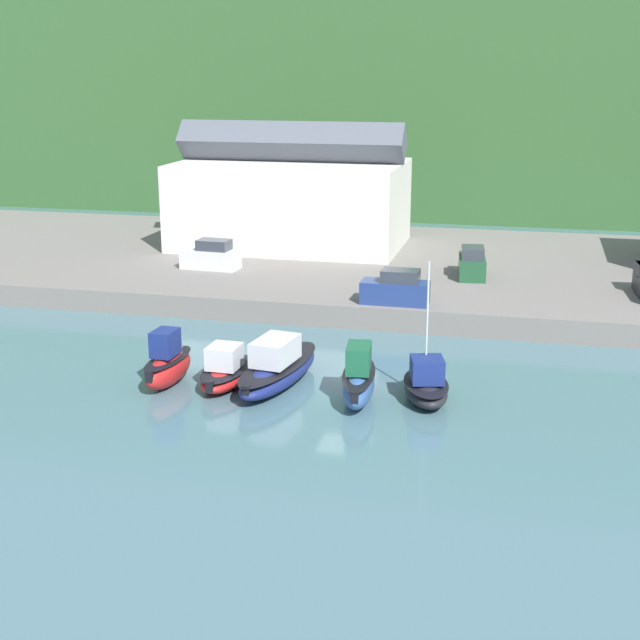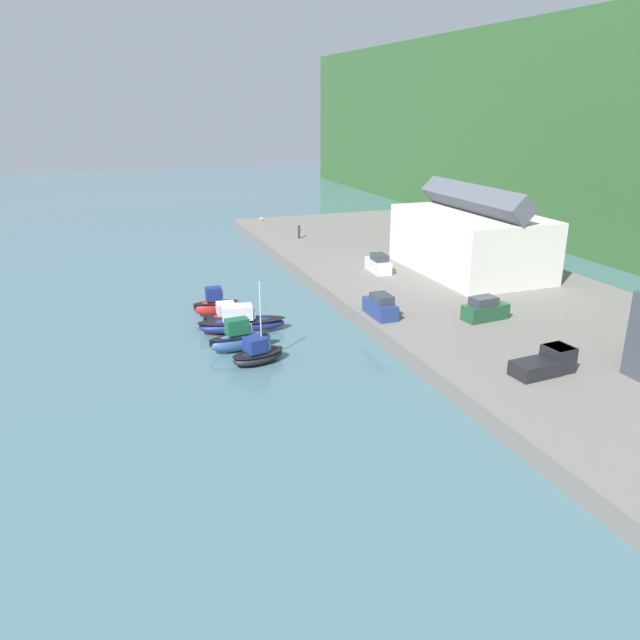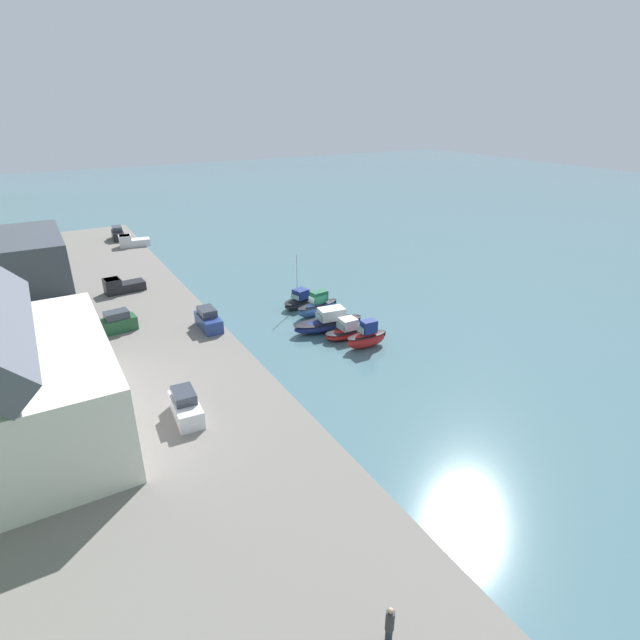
% 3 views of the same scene
% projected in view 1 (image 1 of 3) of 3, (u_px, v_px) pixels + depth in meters
% --- Properties ---
extents(ground_plane, '(320.00, 320.00, 0.00)m').
position_uv_depth(ground_plane, '(345.00, 398.00, 43.82)').
color(ground_plane, '#476B75').
extents(hillside_backdrop, '(240.00, 56.32, 31.84)m').
position_uv_depth(hillside_backdrop, '(475.00, 65.00, 113.88)').
color(hillside_backdrop, '#335B2D').
rests_on(hillside_backdrop, ground_plane).
extents(quay_promenade, '(108.24, 29.32, 1.46)m').
position_uv_depth(quay_promenade, '(416.00, 269.00, 68.15)').
color(quay_promenade, slate).
rests_on(quay_promenade, ground_plane).
extents(harbor_clubhouse, '(18.47, 11.55, 10.06)m').
position_uv_depth(harbor_clubhouse, '(291.00, 200.00, 72.73)').
color(harbor_clubhouse, silver).
rests_on(harbor_clubhouse, quay_promenade).
extents(moored_boat_0, '(1.72, 4.55, 2.96)m').
position_uv_depth(moored_boat_0, '(168.00, 364.00, 45.31)').
color(moored_boat_0, red).
rests_on(moored_boat_0, ground_plane).
extents(moored_boat_1, '(2.25, 4.93, 2.20)m').
position_uv_depth(moored_boat_1, '(226.00, 371.00, 45.29)').
color(moored_boat_1, red).
rests_on(moored_boat_1, ground_plane).
extents(moored_boat_2, '(3.49, 8.31, 2.58)m').
position_uv_depth(moored_boat_2, '(278.00, 368.00, 45.28)').
color(moored_boat_2, navy).
rests_on(moored_boat_2, ground_plane).
extents(moored_boat_3, '(2.22, 5.72, 2.90)m').
position_uv_depth(moored_boat_3, '(359.00, 379.00, 43.19)').
color(moored_boat_3, '#33568E').
rests_on(moored_boat_3, ground_plane).
extents(moored_boat_4, '(3.19, 4.94, 6.87)m').
position_uv_depth(moored_boat_4, '(426.00, 385.00, 43.20)').
color(moored_boat_4, black).
rests_on(moored_boat_4, ground_plane).
extents(parked_car_0, '(4.22, 1.85, 2.16)m').
position_uv_depth(parked_car_0, '(396.00, 289.00, 55.33)').
color(parked_car_0, navy).
rests_on(parked_car_0, quay_promenade).
extents(parked_car_2, '(4.31, 2.07, 2.16)m').
position_uv_depth(parked_car_2, '(211.00, 256.00, 64.89)').
color(parked_car_2, silver).
rests_on(parked_car_2, quay_promenade).
extents(parked_car_3, '(2.22, 4.36, 2.16)m').
position_uv_depth(parked_car_3, '(472.00, 264.00, 62.38)').
color(parked_car_3, '#1E4C2D').
rests_on(parked_car_3, quay_promenade).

